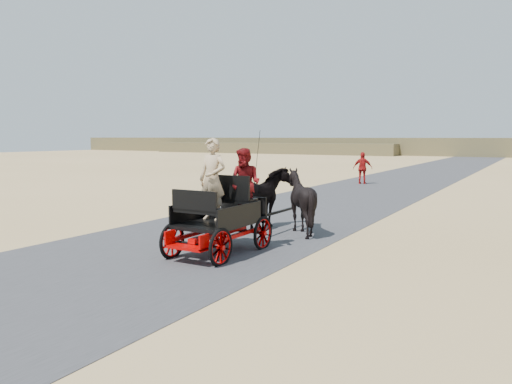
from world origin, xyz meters
The scene contains 10 objects.
ground centered at (0.00, 0.00, 0.00)m, with size 140.00×140.00×0.00m, color tan.
road centered at (0.00, 0.00, 0.01)m, with size 6.00×140.00×0.01m, color #38383A.
ridge_far centered at (0.00, 62.00, 1.20)m, with size 140.00×6.00×2.40m, color brown.
ridge_near centered at (-30.00, 58.00, 0.80)m, with size 40.00×4.00×1.60m, color brown.
carriage centered at (1.20, -0.42, 0.36)m, with size 1.30×2.40×0.72m, color black, non-canonical shape.
horse_left centered at (0.65, 2.58, 0.85)m, with size 0.91×2.01×1.70m, color black.
horse_right centered at (1.75, 2.58, 0.85)m, with size 1.37×1.54×1.70m, color black.
driver_man centered at (1.00, -0.37, 1.62)m, with size 0.66×0.43×1.80m, color tan.
passenger_woman centered at (1.50, 0.18, 1.51)m, with size 0.77×0.60×1.58m, color #660C0F.
pedestrian centered at (-1.24, 16.81, 0.86)m, with size 1.01×0.42×1.73m, color #A31312.
Camera 1 is at (7.31, -9.30, 2.55)m, focal length 35.00 mm.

